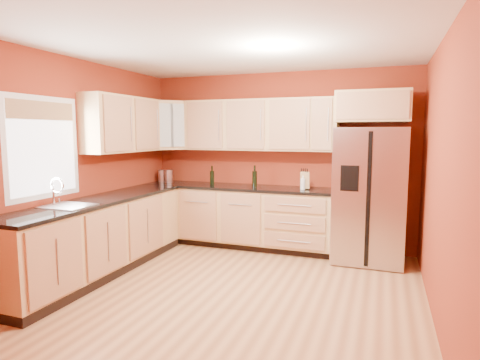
# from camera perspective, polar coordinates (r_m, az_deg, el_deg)

# --- Properties ---
(floor) EXTENTS (4.00, 4.00, 0.00)m
(floor) POSITION_cam_1_polar(r_m,az_deg,el_deg) (4.51, -1.46, -15.57)
(floor) COLOR #9B633C
(floor) RESTS_ON ground
(ceiling) EXTENTS (4.00, 4.00, 0.00)m
(ceiling) POSITION_cam_1_polar(r_m,az_deg,el_deg) (4.27, -1.57, 18.75)
(ceiling) COLOR silver
(ceiling) RESTS_ON wall_back
(wall_back) EXTENTS (4.00, 0.04, 2.60)m
(wall_back) POSITION_cam_1_polar(r_m,az_deg,el_deg) (6.09, 5.37, 2.84)
(wall_back) COLOR maroon
(wall_back) RESTS_ON floor
(wall_front) EXTENTS (4.00, 0.04, 2.60)m
(wall_front) POSITION_cam_1_polar(r_m,az_deg,el_deg) (2.46, -18.80, -3.28)
(wall_front) COLOR maroon
(wall_front) RESTS_ON floor
(wall_left) EXTENTS (0.04, 4.00, 2.60)m
(wall_left) POSITION_cam_1_polar(r_m,az_deg,el_deg) (5.26, -22.26, 1.75)
(wall_left) COLOR maroon
(wall_left) RESTS_ON floor
(wall_right) EXTENTS (0.04, 4.00, 2.60)m
(wall_right) POSITION_cam_1_polar(r_m,az_deg,el_deg) (3.94, 26.72, 0.01)
(wall_right) COLOR maroon
(wall_right) RESTS_ON floor
(base_cabinets_back) EXTENTS (2.90, 0.60, 0.88)m
(base_cabinets_back) POSITION_cam_1_polar(r_m,az_deg,el_deg) (6.09, -0.47, -5.31)
(base_cabinets_back) COLOR tan
(base_cabinets_back) RESTS_ON floor
(base_cabinets_left) EXTENTS (0.60, 2.80, 0.88)m
(base_cabinets_left) POSITION_cam_1_polar(r_m,az_deg,el_deg) (5.21, -19.36, -7.79)
(base_cabinets_left) COLOR tan
(base_cabinets_left) RESTS_ON floor
(countertop_back) EXTENTS (2.90, 0.62, 0.04)m
(countertop_back) POSITION_cam_1_polar(r_m,az_deg,el_deg) (6.00, -0.51, -1.03)
(countertop_back) COLOR black
(countertop_back) RESTS_ON base_cabinets_back
(countertop_left) EXTENTS (0.62, 2.80, 0.04)m
(countertop_left) POSITION_cam_1_polar(r_m,az_deg,el_deg) (5.11, -19.47, -2.80)
(countertop_left) COLOR black
(countertop_left) RESTS_ON base_cabinets_left
(upper_cabinets_back) EXTENTS (2.30, 0.33, 0.75)m
(upper_cabinets_back) POSITION_cam_1_polar(r_m,az_deg,el_deg) (5.99, 2.69, 7.82)
(upper_cabinets_back) COLOR tan
(upper_cabinets_back) RESTS_ON wall_back
(upper_cabinets_left) EXTENTS (0.33, 1.35, 0.75)m
(upper_cabinets_left) POSITION_cam_1_polar(r_m,az_deg,el_deg) (5.70, -16.33, 7.61)
(upper_cabinets_left) COLOR tan
(upper_cabinets_left) RESTS_ON wall_left
(corner_upper_cabinet) EXTENTS (0.67, 0.67, 0.75)m
(corner_upper_cabinet) POSITION_cam_1_polar(r_m,az_deg,el_deg) (6.41, -10.10, 7.65)
(corner_upper_cabinet) COLOR tan
(corner_upper_cabinet) RESTS_ON wall_back
(over_fridge_cabinet) EXTENTS (0.92, 0.60, 0.40)m
(over_fridge_cabinet) POSITION_cam_1_polar(r_m,az_deg,el_deg) (5.60, 18.36, 9.87)
(over_fridge_cabinet) COLOR tan
(over_fridge_cabinet) RESTS_ON wall_back
(refrigerator) EXTENTS (0.90, 0.75, 1.78)m
(refrigerator) POSITION_cam_1_polar(r_m,az_deg,el_deg) (5.57, 17.89, -2.07)
(refrigerator) COLOR #B6B5BA
(refrigerator) RESTS_ON floor
(window) EXTENTS (0.03, 0.90, 1.00)m
(window) POSITION_cam_1_polar(r_m,az_deg,el_deg) (4.87, -26.16, 4.15)
(window) COLOR white
(window) RESTS_ON wall_left
(sink_faucet) EXTENTS (0.50, 0.42, 0.30)m
(sink_faucet) POSITION_cam_1_polar(r_m,az_deg,el_deg) (4.71, -23.40, -1.65)
(sink_faucet) COLOR silver
(sink_faucet) RESTS_ON countertop_left
(canister_left) EXTENTS (0.15, 0.15, 0.19)m
(canister_left) POSITION_cam_1_polar(r_m,az_deg,el_deg) (6.59, -11.04, 0.56)
(canister_left) COLOR #B6B5BA
(canister_left) RESTS_ON countertop_back
(canister_right) EXTENTS (0.16, 0.16, 0.20)m
(canister_right) POSITION_cam_1_polar(r_m,az_deg,el_deg) (6.49, -10.06, 0.53)
(canister_right) COLOR #B6B5BA
(canister_right) RESTS_ON countertop_back
(wine_bottle_a) EXTENTS (0.07, 0.07, 0.29)m
(wine_bottle_a) POSITION_cam_1_polar(r_m,az_deg,el_deg) (6.12, -4.00, 0.67)
(wine_bottle_a) COLOR black
(wine_bottle_a) RESTS_ON countertop_back
(wine_bottle_b) EXTENTS (0.09, 0.09, 0.31)m
(wine_bottle_b) POSITION_cam_1_polar(r_m,az_deg,el_deg) (5.92, 2.10, 0.59)
(wine_bottle_b) COLOR black
(wine_bottle_b) RESTS_ON countertop_back
(knife_block) EXTENTS (0.15, 0.14, 0.24)m
(knife_block) POSITION_cam_1_polar(r_m,az_deg,el_deg) (5.73, 9.17, -0.08)
(knife_block) COLOR #A98452
(knife_block) RESTS_ON countertop_back
(soap_dispenser) EXTENTS (0.07, 0.07, 0.20)m
(soap_dispenser) POSITION_cam_1_polar(r_m,az_deg,el_deg) (5.67, 8.93, -0.37)
(soap_dispenser) COLOR white
(soap_dispenser) RESTS_ON countertop_back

